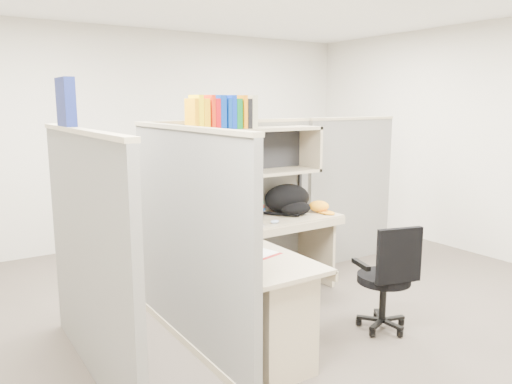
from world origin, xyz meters
TOP-DOWN VIEW (x-y plane):
  - ground at (0.00, 0.00)m, footprint 6.00×6.00m
  - room_shell at (0.00, 0.00)m, footprint 6.00×6.00m
  - cubicle at (-0.37, 0.45)m, footprint 3.79×1.84m
  - desk at (-0.41, -0.29)m, footprint 1.74×1.75m
  - laptop at (-0.17, 0.43)m, footprint 0.33×0.33m
  - backpack at (0.47, 0.59)m, footprint 0.57×0.51m
  - orange_cap at (0.76, 0.52)m, footprint 0.20×0.23m
  - snack_canister at (-0.55, -0.08)m, footprint 0.11×0.11m
  - tissue_box at (-0.79, -0.45)m, footprint 0.15×0.15m
  - mouse at (0.12, 0.37)m, footprint 0.09×0.06m
  - paper_cup at (-0.01, 0.73)m, footprint 0.08×0.08m
  - book_stack at (0.16, 0.84)m, footprint 0.25×0.29m
  - loose_paper at (-0.52, -0.25)m, footprint 0.30×0.35m
  - task_chair at (0.49, -0.61)m, footprint 0.50×0.46m

SIDE VIEW (x-z plane):
  - ground at x=0.00m, z-range 0.00..0.00m
  - task_chair at x=0.49m, z-range -0.13..0.75m
  - desk at x=-0.41m, z-range 0.07..0.80m
  - loose_paper at x=-0.52m, z-range 0.73..0.73m
  - mouse at x=0.12m, z-range 0.73..0.76m
  - paper_cup at x=-0.01m, z-range 0.73..0.83m
  - orange_cap at x=0.76m, z-range 0.73..0.84m
  - snack_canister at x=-0.55m, z-range 0.73..0.84m
  - book_stack at x=0.16m, z-range 0.73..0.85m
  - tissue_box at x=-0.79m, z-range 0.73..0.93m
  - laptop at x=-0.17m, z-range 0.73..0.95m
  - backpack at x=0.47m, z-range 0.73..1.01m
  - cubicle at x=-0.37m, z-range -0.07..1.88m
  - room_shell at x=0.00m, z-range -1.38..4.62m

